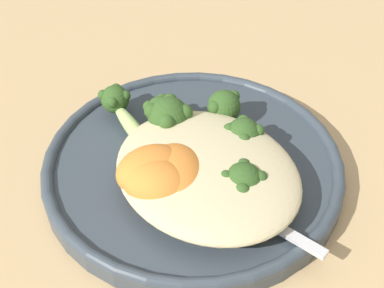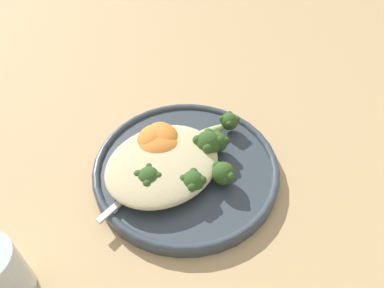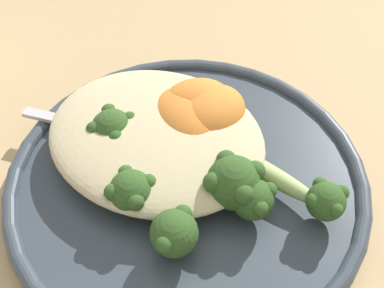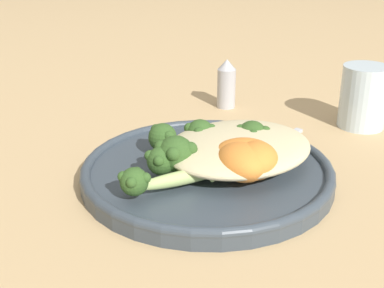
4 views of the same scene
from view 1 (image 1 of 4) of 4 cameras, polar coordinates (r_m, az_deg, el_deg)
The scene contains 14 objects.
ground_plane at distance 0.51m, azimuth -2.02°, elevation -3.01°, with size 4.00×4.00×0.00m, color tan.
plate at distance 0.50m, azimuth 0.10°, elevation -2.17°, with size 0.28×0.28×0.02m.
quinoa_mound at distance 0.46m, azimuth 1.56°, elevation -2.94°, with size 0.17×0.15×0.03m, color beige.
broccoli_stalk_0 at distance 0.45m, azimuth 3.70°, elevation -3.65°, with size 0.12×0.06×0.03m.
broccoli_stalk_1 at distance 0.47m, azimuth 2.19°, elevation -1.52°, with size 0.09×0.09×0.03m.
broccoli_stalk_2 at distance 0.49m, azimuth 3.66°, elevation 0.45°, with size 0.07×0.10×0.03m.
broccoli_stalk_3 at distance 0.51m, azimuth 2.22°, elevation 3.05°, with size 0.03×0.12×0.03m.
broccoli_stalk_4 at distance 0.50m, azimuth -2.73°, elevation 2.28°, with size 0.06×0.08×0.04m.
broccoli_stalk_5 at distance 0.51m, azimuth -3.48°, elevation 2.25°, with size 0.08×0.08×0.03m.
broccoli_stalk_6 at distance 0.52m, azimuth -7.23°, elevation 3.20°, with size 0.12×0.04×0.03m.
sweet_potato_chunk_0 at distance 0.45m, azimuth -4.23°, elevation -2.80°, with size 0.06×0.05×0.04m, color orange.
sweet_potato_chunk_1 at distance 0.45m, azimuth -1.84°, elevation -3.18°, with size 0.07×0.05×0.03m, color orange.
sweet_potato_chunk_2 at distance 0.44m, azimuth -3.73°, elevation -4.09°, with size 0.06×0.05×0.04m, color orange.
spoon at distance 0.45m, azimuth 4.99°, elevation -6.30°, with size 0.11×0.04×0.01m.
Camera 1 is at (-0.28, 0.22, 0.36)m, focal length 50.00 mm.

